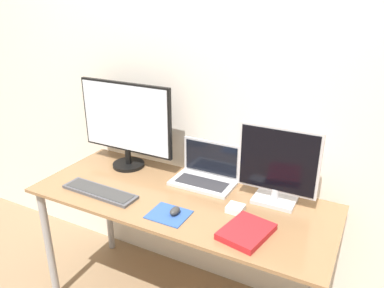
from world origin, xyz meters
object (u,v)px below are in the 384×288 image
at_px(mouse, 175,211).
at_px(power_brick, 235,208).
at_px(laptop, 207,172).
at_px(keyboard, 100,192).
at_px(book, 246,232).
at_px(monitor_left, 126,122).
at_px(monitor_right, 278,166).

bearing_deg(mouse, power_brick, 34.01).
height_order(laptop, power_brick, laptop).
height_order(laptop, mouse, laptop).
bearing_deg(mouse, keyboard, -179.57).
relative_size(mouse, book, 0.26).
bearing_deg(power_brick, monitor_left, 167.05).
bearing_deg(monitor_right, mouse, -138.53).
bearing_deg(monitor_left, keyboard, -79.09).
bearing_deg(laptop, mouse, -87.49).
height_order(mouse, book, mouse).
bearing_deg(power_brick, laptop, 140.14).
relative_size(monitor_left, book, 2.30).
bearing_deg(keyboard, power_brick, 13.47).
relative_size(monitor_right, keyboard, 0.92).
bearing_deg(book, monitor_left, 159.37).
bearing_deg(monitor_left, book, -20.63).
relative_size(monitor_right, mouse, 5.93).
bearing_deg(power_brick, mouse, -145.99).
distance_m(laptop, book, 0.54).
xyz_separation_m(monitor_right, keyboard, (-0.86, -0.35, -0.19)).
bearing_deg(mouse, monitor_right, 41.47).
distance_m(mouse, power_brick, 0.30).
relative_size(keyboard, book, 1.64).
distance_m(monitor_right, power_brick, 0.30).
xyz_separation_m(monitor_left, laptop, (0.52, 0.04, -0.23)).
relative_size(laptop, mouse, 5.13).
bearing_deg(monitor_right, laptop, 174.18).
distance_m(monitor_left, book, 0.99).
bearing_deg(power_brick, keyboard, -166.53).
distance_m(laptop, power_brick, 0.35).
relative_size(monitor_right, book, 1.51).
bearing_deg(book, power_brick, 125.88).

